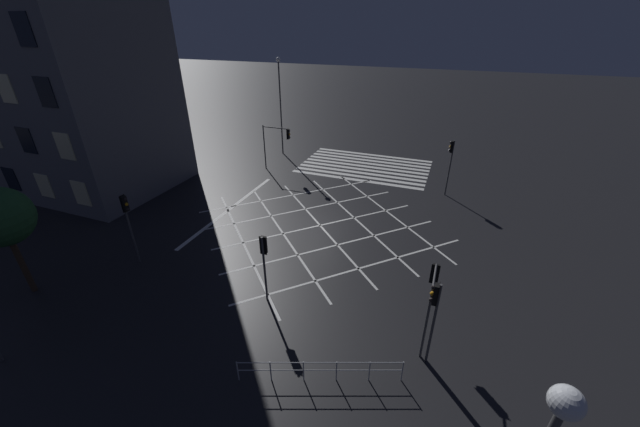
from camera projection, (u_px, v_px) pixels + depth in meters
name	position (u px, v px, depth m)	size (l,w,h in m)	color
ground_plane	(320.00, 225.00, 24.93)	(200.00, 200.00, 0.00)	black
road_markings	(350.00, 180.00, 32.08)	(18.37, 25.43, 0.01)	silver
traffic_light_nw_main	(434.00, 308.00, 13.65)	(0.39, 0.36, 4.05)	#424244
traffic_light_ne_main	(128.00, 216.00, 19.64)	(0.39, 0.36, 4.38)	#424244
traffic_light_median_north	(264.00, 255.00, 17.10)	(0.36, 0.39, 3.75)	#424244
traffic_light_nw_cross	(432.00, 291.00, 14.78)	(0.36, 2.07, 3.70)	#424244
traffic_light_sw_main	(450.00, 157.00, 27.86)	(0.39, 0.36, 4.56)	#424244
traffic_light_se_main	(277.00, 138.00, 32.74)	(2.81, 0.36, 4.23)	#424244
street_lamp_west	(280.00, 94.00, 35.69)	(0.44, 0.44, 9.62)	#424244
street_tree_near	(0.00, 218.00, 16.82)	(2.88, 2.88, 5.88)	#38281C
pedestrian_railing	(320.00, 369.00, 13.85)	(6.07, 2.34, 1.05)	#9EA0A5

